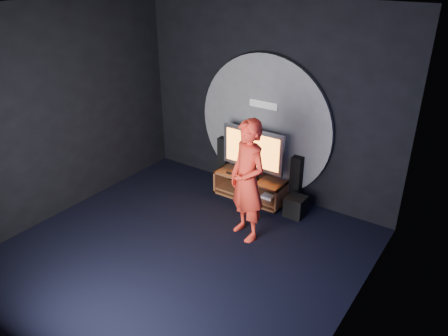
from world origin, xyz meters
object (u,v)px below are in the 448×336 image
Objects in this scene: tv at (253,151)px; subwoofer at (296,206)px; tower_speaker_left at (224,160)px; tower_speaker_right at (297,181)px; media_console at (250,189)px; player at (247,181)px.

subwoofer is at bearing -7.90° from tv.
tower_speaker_left and tower_speaker_right have the same top height.
media_console is at bearing -20.86° from tower_speaker_left.
tv is 3.37× the size of subwoofer.
tower_speaker_right is (0.78, 0.23, -0.47)m from tv.
tower_speaker_right reaches higher than media_console.
tower_speaker_right is 2.59× the size of subwoofer.
tv is at bearing -163.38° from tower_speaker_right.
tower_speaker_right is 0.47× the size of player.
tower_speaker_left is at bearing 158.51° from player.
tv is at bearing -16.62° from tower_speaker_left.
player reaches higher than tower_speaker_right.
tower_speaker_right is at bearing 16.62° from tv.
tower_speaker_right is at bearing 0.00° from tower_speaker_left.
tower_speaker_left is (-0.78, 0.23, -0.47)m from tv.
player is (0.57, -1.05, 0.78)m from media_console.
tv is (-0.01, 0.07, 0.74)m from media_console.
tower_speaker_left is 1.00× the size of tower_speaker_right.
player is at bearing -61.49° from media_console.
media_console is 1.44× the size of tower_speaker_right.
tv is at bearing 140.69° from player.
tower_speaker_left reaches higher than subwoofer.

